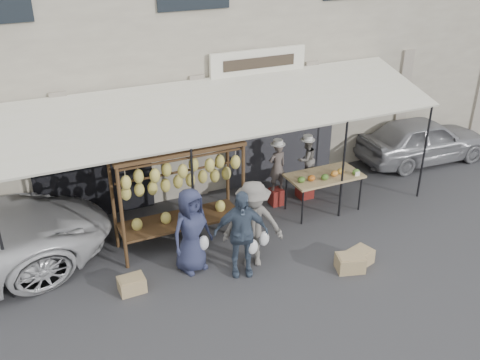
% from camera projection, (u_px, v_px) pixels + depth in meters
% --- Properties ---
extents(ground_plane, '(90.00, 90.00, 0.00)m').
position_uv_depth(ground_plane, '(264.00, 270.00, 10.41)').
color(ground_plane, '#2D2D30').
extents(shophouse, '(24.00, 6.15, 7.30)m').
position_uv_depth(shophouse, '(156.00, 23.00, 14.07)').
color(shophouse, '#AEA690').
rests_on(shophouse, ground_plane).
extents(awning, '(10.00, 2.35, 2.92)m').
position_uv_depth(awning, '(218.00, 109.00, 11.12)').
color(awning, beige).
rests_on(awning, ground_plane).
extents(banana_rack, '(2.60, 0.90, 2.24)m').
position_uv_depth(banana_rack, '(178.00, 177.00, 10.54)').
color(banana_rack, '#4B3418').
rests_on(banana_rack, ground_plane).
extents(produce_table, '(1.70, 0.90, 1.04)m').
position_uv_depth(produce_table, '(325.00, 177.00, 12.13)').
color(produce_table, tan).
rests_on(produce_table, ground_plane).
extents(vendor_left, '(0.45, 0.31, 1.18)m').
position_uv_depth(vendor_left, '(277.00, 167.00, 12.33)').
color(vendor_left, '#564B46').
rests_on(vendor_left, stool_left).
extents(vendor_right, '(0.58, 0.50, 1.06)m').
position_uv_depth(vendor_right, '(307.00, 159.00, 12.65)').
color(vendor_right, slate).
rests_on(vendor_right, stool_right).
extents(customer_left, '(0.96, 0.76, 1.72)m').
position_uv_depth(customer_left, '(191.00, 230.00, 10.09)').
color(customer_left, '#2A2E4B').
rests_on(customer_left, ground_plane).
extents(customer_mid, '(1.11, 0.73, 1.76)m').
position_uv_depth(customer_mid, '(241.00, 233.00, 9.96)').
color(customer_mid, '#3E4C60').
rests_on(customer_mid, ground_plane).
extents(customer_right, '(1.32, 1.02, 1.80)m').
position_uv_depth(customer_right, '(253.00, 224.00, 10.21)').
color(customer_right, slate).
rests_on(customer_right, ground_plane).
extents(stool_left, '(0.36, 0.36, 0.40)m').
position_uv_depth(stool_left, '(276.00, 197.00, 12.68)').
color(stool_left, maroon).
rests_on(stool_left, ground_plane).
extents(stool_right, '(0.40, 0.40, 0.48)m').
position_uv_depth(stool_right, '(305.00, 188.00, 12.99)').
color(stool_right, maroon).
rests_on(stool_right, ground_plane).
extents(crate_near_a, '(0.62, 0.53, 0.31)m').
position_uv_depth(crate_near_a, '(350.00, 263.00, 10.35)').
color(crate_near_a, tan).
rests_on(crate_near_a, ground_plane).
extents(crate_near_b, '(0.59, 0.50, 0.30)m').
position_uv_depth(crate_near_b, '(359.00, 257.00, 10.54)').
color(crate_near_b, tan).
rests_on(crate_near_b, ground_plane).
extents(crate_far, '(0.48, 0.37, 0.28)m').
position_uv_depth(crate_far, '(132.00, 285.00, 9.77)').
color(crate_far, tan).
rests_on(crate_far, ground_plane).
extents(sedan, '(3.81, 1.71, 1.27)m').
position_uv_depth(sedan, '(423.00, 139.00, 14.75)').
color(sedan, gray).
rests_on(sedan, ground_plane).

